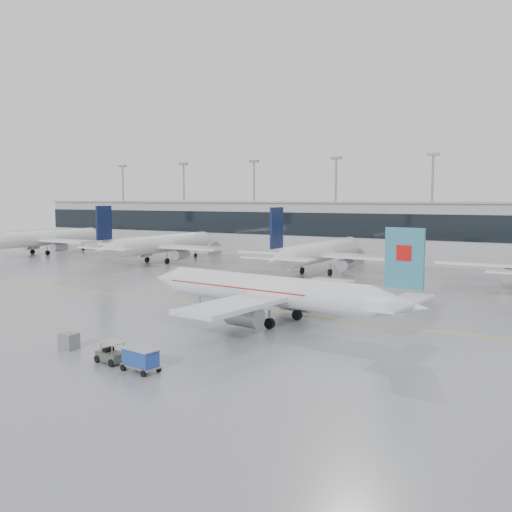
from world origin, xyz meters
The scene contains 15 objects.
ground centered at (0.00, 0.00, 0.00)m, with size 320.00×320.00×0.00m, color gray.
taxi_line_main centered at (0.00, 0.00, 0.01)m, with size 120.00×0.25×0.01m, color gold.
taxi_line_north centered at (0.00, 30.00, 0.01)m, with size 120.00×0.25×0.01m, color gold.
taxi_line_cross centered at (-30.00, 15.00, 0.01)m, with size 0.25×60.00×0.01m, color gold.
terminal centered at (0.00, 62.00, 6.00)m, with size 180.00×15.00×12.00m, color #9A9A9E.
terminal_glass centered at (0.00, 54.45, 7.50)m, with size 180.00×0.20×5.00m, color black.
terminal_roof centered at (0.00, 62.00, 12.20)m, with size 182.00×16.00×0.40m, color gray.
light_masts centered at (0.00, 68.00, 13.34)m, with size 156.40×1.00×22.60m.
air_canada_jet centered at (11.86, -4.63, 3.26)m, with size 34.04×26.70×10.40m.
parked_jet_a centered at (-70.00, 33.69, 3.71)m, with size 29.64×36.96×11.72m.
parked_jet_b centered at (-35.00, 33.69, 3.71)m, with size 29.64×36.96×11.72m.
parked_jet_c centered at (0.00, 33.69, 3.71)m, with size 29.64×36.96×11.72m.
baggage_tug centered at (7.57, -24.07, 0.62)m, with size 3.67×1.84×1.75m.
baggage_cart centered at (11.13, -24.60, 1.06)m, with size 3.14×2.05×1.81m.
gse_unit centered at (1.40, -22.78, 0.69)m, with size 1.38×1.28×1.38m, color slate.
Camera 1 is at (39.63, -56.48, 12.99)m, focal length 40.00 mm.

